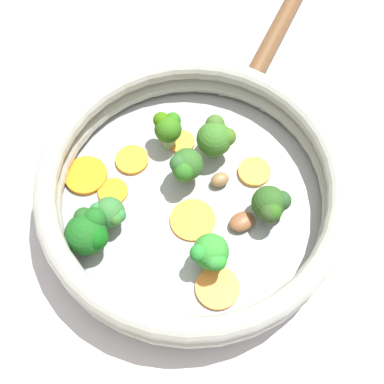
{
  "coord_description": "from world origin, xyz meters",
  "views": [
    {
      "loc": [
        -0.13,
        -0.22,
        0.52
      ],
      "look_at": [
        0.0,
        0.0,
        0.03
      ],
      "focal_mm": 50.0,
      "sensor_mm": 36.0,
      "label": 1
    }
  ],
  "objects_px": {
    "carrot_slice_3": "(132,160)",
    "mushroom_piece_0": "(242,222)",
    "carrot_slice_5": "(254,172)",
    "carrot_slice_6": "(193,220)",
    "broccoli_floret_4": "(216,137)",
    "broccoli_floret_0": "(271,205)",
    "broccoli_floret_6": "(168,128)",
    "broccoli_floret_3": "(109,213)",
    "carrot_slice_4": "(113,192)",
    "broccoli_floret_1": "(211,254)",
    "mushroom_piece_1": "(221,181)",
    "broccoli_floret_2": "(88,232)",
    "carrot_slice_2": "(218,288)",
    "skillet": "(192,202)",
    "carrot_slice_0": "(86,176)",
    "broccoli_floret_5": "(185,166)",
    "carrot_slice_1": "(182,142)"
  },
  "relations": [
    {
      "from": "broccoli_floret_4",
      "to": "mushroom_piece_0",
      "type": "height_order",
      "value": "broccoli_floret_4"
    },
    {
      "from": "broccoli_floret_1",
      "to": "carrot_slice_4",
      "type": "bearing_deg",
      "value": 109.96
    },
    {
      "from": "broccoli_floret_1",
      "to": "broccoli_floret_3",
      "type": "xyz_separation_m",
      "value": [
        -0.06,
        0.09,
        -0.0
      ]
    },
    {
      "from": "carrot_slice_0",
      "to": "carrot_slice_6",
      "type": "distance_m",
      "value": 0.13
    },
    {
      "from": "mushroom_piece_0",
      "to": "mushroom_piece_1",
      "type": "xyz_separation_m",
      "value": [
        0.01,
        0.05,
        0.0
      ]
    },
    {
      "from": "carrot_slice_4",
      "to": "broccoli_floret_0",
      "type": "xyz_separation_m",
      "value": [
        0.12,
        -0.11,
        0.02
      ]
    },
    {
      "from": "carrot_slice_3",
      "to": "broccoli_floret_4",
      "type": "distance_m",
      "value": 0.1
    },
    {
      "from": "carrot_slice_4",
      "to": "broccoli_floret_6",
      "type": "relative_size",
      "value": 0.71
    },
    {
      "from": "mushroom_piece_1",
      "to": "carrot_slice_0",
      "type": "bearing_deg",
      "value": 144.56
    },
    {
      "from": "broccoli_floret_2",
      "to": "broccoli_floret_4",
      "type": "bearing_deg",
      "value": 8.54
    },
    {
      "from": "broccoli_floret_4",
      "to": "mushroom_piece_0",
      "type": "relative_size",
      "value": 1.79
    },
    {
      "from": "broccoli_floret_4",
      "to": "mushroom_piece_1",
      "type": "height_order",
      "value": "broccoli_floret_4"
    },
    {
      "from": "broccoli_floret_0",
      "to": "carrot_slice_4",
      "type": "bearing_deg",
      "value": 138.48
    },
    {
      "from": "carrot_slice_5",
      "to": "carrot_slice_6",
      "type": "xyz_separation_m",
      "value": [
        -0.09,
        -0.01,
        -0.0
      ]
    },
    {
      "from": "broccoli_floret_4",
      "to": "carrot_slice_3",
      "type": "bearing_deg",
      "value": 154.6
    },
    {
      "from": "carrot_slice_1",
      "to": "carrot_slice_4",
      "type": "relative_size",
      "value": 0.93
    },
    {
      "from": "skillet",
      "to": "mushroom_piece_1",
      "type": "bearing_deg",
      "value": -2.11
    },
    {
      "from": "broccoli_floret_5",
      "to": "mushroom_piece_1",
      "type": "distance_m",
      "value": 0.04
    },
    {
      "from": "broccoli_floret_3",
      "to": "mushroom_piece_1",
      "type": "xyz_separation_m",
      "value": [
        0.12,
        -0.02,
        -0.02
      ]
    },
    {
      "from": "broccoli_floret_4",
      "to": "broccoli_floret_5",
      "type": "height_order",
      "value": "broccoli_floret_4"
    },
    {
      "from": "carrot_slice_2",
      "to": "broccoli_floret_2",
      "type": "relative_size",
      "value": 0.9
    },
    {
      "from": "carrot_slice_5",
      "to": "carrot_slice_2",
      "type": "bearing_deg",
      "value": -140.19
    },
    {
      "from": "carrot_slice_1",
      "to": "broccoli_floret_1",
      "type": "xyz_separation_m",
      "value": [
        -0.05,
        -0.14,
        0.03
      ]
    },
    {
      "from": "skillet",
      "to": "mushroom_piece_1",
      "type": "height_order",
      "value": "mushroom_piece_1"
    },
    {
      "from": "broccoli_floret_2",
      "to": "broccoli_floret_6",
      "type": "height_order",
      "value": "broccoli_floret_2"
    },
    {
      "from": "carrot_slice_0",
      "to": "carrot_slice_1",
      "type": "bearing_deg",
      "value": -9.18
    },
    {
      "from": "carrot_slice_1",
      "to": "broccoli_floret_6",
      "type": "bearing_deg",
      "value": 145.59
    },
    {
      "from": "carrot_slice_4",
      "to": "carrot_slice_2",
      "type": "bearing_deg",
      "value": -76.05
    },
    {
      "from": "mushroom_piece_0",
      "to": "broccoli_floret_2",
      "type": "bearing_deg",
      "value": 155.92
    },
    {
      "from": "broccoli_floret_0",
      "to": "broccoli_floret_2",
      "type": "xyz_separation_m",
      "value": [
        -0.17,
        0.07,
        0.0
      ]
    },
    {
      "from": "mushroom_piece_1",
      "to": "skillet",
      "type": "bearing_deg",
      "value": 177.89
    },
    {
      "from": "carrot_slice_6",
      "to": "carrot_slice_3",
      "type": "bearing_deg",
      "value": 100.87
    },
    {
      "from": "broccoli_floret_0",
      "to": "broccoli_floret_1",
      "type": "xyz_separation_m",
      "value": [
        -0.08,
        -0.01,
        0.0
      ]
    },
    {
      "from": "skillet",
      "to": "carrot_slice_3",
      "type": "xyz_separation_m",
      "value": [
        -0.03,
        0.07,
        0.01
      ]
    },
    {
      "from": "carrot_slice_5",
      "to": "carrot_slice_4",
      "type": "bearing_deg",
      "value": 156.91
    },
    {
      "from": "carrot_slice_5",
      "to": "mushroom_piece_0",
      "type": "height_order",
      "value": "mushroom_piece_0"
    },
    {
      "from": "broccoli_floret_3",
      "to": "broccoli_floret_0",
      "type": "bearing_deg",
      "value": -29.23
    },
    {
      "from": "broccoli_floret_0",
      "to": "broccoli_floret_4",
      "type": "distance_m",
      "value": 0.09
    },
    {
      "from": "carrot_slice_1",
      "to": "carrot_slice_5",
      "type": "bearing_deg",
      "value": -57.92
    },
    {
      "from": "carrot_slice_3",
      "to": "mushroom_piece_0",
      "type": "height_order",
      "value": "mushroom_piece_0"
    },
    {
      "from": "skillet",
      "to": "carrot_slice_0",
      "type": "relative_size",
      "value": 6.42
    },
    {
      "from": "broccoli_floret_1",
      "to": "mushroom_piece_1",
      "type": "distance_m",
      "value": 0.09
    },
    {
      "from": "skillet",
      "to": "broccoli_floret_4",
      "type": "distance_m",
      "value": 0.07
    },
    {
      "from": "skillet",
      "to": "broccoli_floret_5",
      "type": "distance_m",
      "value": 0.05
    },
    {
      "from": "carrot_slice_4",
      "to": "broccoli_floret_3",
      "type": "height_order",
      "value": "broccoli_floret_3"
    },
    {
      "from": "broccoli_floret_0",
      "to": "broccoli_floret_6",
      "type": "height_order",
      "value": "broccoli_floret_6"
    },
    {
      "from": "carrot_slice_6",
      "to": "broccoli_floret_4",
      "type": "relative_size",
      "value": 0.95
    },
    {
      "from": "carrot_slice_2",
      "to": "broccoli_floret_5",
      "type": "height_order",
      "value": "broccoli_floret_5"
    },
    {
      "from": "carrot_slice_6",
      "to": "mushroom_piece_0",
      "type": "height_order",
      "value": "mushroom_piece_0"
    },
    {
      "from": "carrot_slice_3",
      "to": "carrot_slice_6",
      "type": "relative_size",
      "value": 0.76
    }
  ]
}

